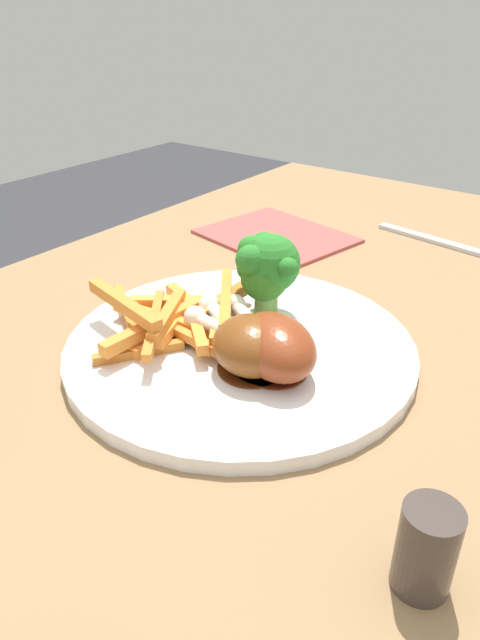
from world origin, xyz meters
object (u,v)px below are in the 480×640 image
carrot_fries_pile (175,317)px  chicken_drumstick_near (257,346)px  broccoli_floret_middle (263,277)px  chicken_drumstick_far (273,344)px  dinner_plate (240,347)px  chicken_drumstick_extra (249,343)px  dining_table (286,432)px  fork (448,244)px  broccoli_floret_front (264,263)px  pepper_shaker (426,549)px

carrot_fries_pile → chicken_drumstick_near: (0.00, 0.09, 0.01)m
broccoli_floret_middle → chicken_drumstick_far: (0.07, 0.06, -0.01)m
carrot_fries_pile → chicken_drumstick_near: size_ratio=1.36×
dinner_plate → chicken_drumstick_extra: bearing=47.4°
chicken_drumstick_near → chicken_drumstick_extra: (0.00, -0.01, 0.00)m
dining_table → fork: size_ratio=5.52×
dining_table → chicken_drumstick_far: chicken_drumstick_far is taller
dinner_plate → chicken_drumstick_far: bearing=68.3°
carrot_fries_pile → fork: (-0.37, 0.11, -0.02)m
dinner_plate → broccoli_floret_front: (-0.05, -0.01, 0.05)m
dining_table → chicken_drumstick_far: (0.08, 0.03, 0.15)m
pepper_shaker → broccoli_floret_front: bearing=-128.4°
dinner_plate → fork: 0.35m
dinner_plate → pepper_shaker: size_ratio=5.66×
dining_table → chicken_drumstick_extra: 0.17m
chicken_drumstick_extra → pepper_shaker: bearing=62.0°
broccoli_floret_front → dinner_plate: bearing=14.1°
dinner_plate → broccoli_floret_middle: broccoli_floret_middle is taller
dining_table → broccoli_floret_middle: 0.17m
chicken_drumstick_far → broccoli_floret_front: bearing=-140.6°
dining_table → fork: (-0.29, 0.04, 0.12)m
broccoli_floret_front → chicken_drumstick_extra: size_ratio=0.61×
chicken_drumstick_far → fork: (-0.36, 0.01, -0.03)m
broccoli_floret_middle → chicken_drumstick_near: size_ratio=0.48×
dinner_plate → fork: dinner_plate is taller
broccoli_floret_middle → carrot_fries_pile: 0.09m
dining_table → chicken_drumstick_extra: (0.08, 0.01, 0.15)m
carrot_fries_pile → fork: 0.38m
dining_table → carrot_fries_pile: (0.08, -0.07, 0.15)m
dinner_plate → broccoli_floret_middle: (-0.05, -0.01, 0.04)m
dining_table → dinner_plate: dinner_plate is taller
dining_table → chicken_drumstick_near: chicken_drumstick_near is taller
dinner_plate → chicken_drumstick_far: size_ratio=2.33×
chicken_drumstick_near → broccoli_floret_middle: bearing=-147.7°
dinner_plate → broccoli_floret_front: size_ratio=3.93×
pepper_shaker → chicken_drumstick_far: bearing=-122.5°
chicken_drumstick_far → pepper_shaker: chicken_drumstick_far is taller
broccoli_floret_front → chicken_drumstick_near: bearing=31.7°
dining_table → dinner_plate: (0.06, -0.01, 0.12)m
broccoli_floret_middle → fork: size_ratio=0.31×
fork → broccoli_floret_front: bearing=-94.8°
dining_table → chicken_drumstick_near: (0.08, 0.02, 0.15)m
broccoli_floret_middle → pepper_shaker: size_ratio=1.13×
dining_table → dinner_plate: bearing=-13.3°
dining_table → broccoli_floret_middle: broccoli_floret_middle is taller
dinner_plate → carrot_fries_pile: bearing=-66.8°
chicken_drumstick_near → chicken_drumstick_far: bearing=127.0°
chicken_drumstick_extra → broccoli_floret_middle: bearing=-151.7°
broccoli_floret_middle → broccoli_floret_front: bearing=-178.0°
carrot_fries_pile → pepper_shaker: bearing=69.1°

